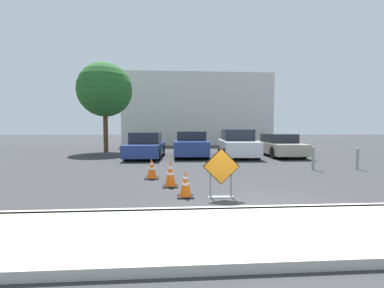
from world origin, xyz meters
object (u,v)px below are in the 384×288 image
object	(u,v)px
traffic_cone_third	(152,169)
bollard_second	(357,158)
road_closed_sign	(221,171)
parked_car_nearest	(146,146)
parked_car_second	(192,145)
traffic_cone_nearest	(185,184)
traffic_cone_second	(170,174)
bollard_nearest	(313,157)
parked_car_third	(237,144)
parked_car_fourth	(279,145)

from	to	relation	value
traffic_cone_third	bollard_second	world-z (taller)	bollard_second
road_closed_sign	parked_car_nearest	bearing A→B (deg)	107.70
traffic_cone_third	parked_car_second	bearing A→B (deg)	74.98
road_closed_sign	parked_car_nearest	distance (m)	9.21
traffic_cone_nearest	traffic_cone_third	world-z (taller)	traffic_cone_third
traffic_cone_nearest	traffic_cone_second	distance (m)	1.22
bollard_nearest	bollard_second	xyz separation A→B (m)	(1.90, 0.00, -0.04)
traffic_cone_nearest	parked_car_third	bearing A→B (deg)	68.22
road_closed_sign	parked_car_fourth	world-z (taller)	parked_car_fourth
road_closed_sign	parked_car_fourth	distance (m)	10.47
traffic_cone_third	bollard_second	xyz separation A→B (m)	(8.32, 1.38, 0.14)
traffic_cone_nearest	traffic_cone_second	xyz separation A→B (m)	(-0.39, 1.15, 0.05)
parked_car_second	bollard_second	xyz separation A→B (m)	(6.53, -5.31, -0.23)
traffic_cone_nearest	traffic_cone_second	world-z (taller)	traffic_cone_second
traffic_cone_second	traffic_cone_third	distance (m)	1.38
traffic_cone_third	parked_car_nearest	xyz separation A→B (m)	(-0.88, 6.28, 0.32)
traffic_cone_third	traffic_cone_nearest	bearing A→B (deg)	-66.15
parked_car_nearest	parked_car_third	distance (m)	5.36
road_closed_sign	parked_car_third	size ratio (longest dim) A/B	0.30
traffic_cone_third	parked_car_nearest	world-z (taller)	parked_car_nearest
traffic_cone_third	parked_car_third	bearing A→B (deg)	54.27
traffic_cone_second	bollard_nearest	bearing A→B (deg)	24.21
traffic_cone_nearest	parked_car_third	distance (m)	9.25
road_closed_sign	parked_car_second	bearing A→B (deg)	90.75
traffic_cone_nearest	bollard_second	xyz separation A→B (m)	(7.28, 3.75, 0.16)
parked_car_second	parked_car_third	world-z (taller)	parked_car_third
traffic_cone_third	traffic_cone_second	bearing A→B (deg)	-61.74
traffic_cone_second	traffic_cone_third	xyz separation A→B (m)	(-0.65, 1.21, -0.03)
traffic_cone_third	parked_car_nearest	size ratio (longest dim) A/B	0.16
traffic_cone_second	parked_car_fourth	distance (m)	10.15
traffic_cone_third	parked_car_third	world-z (taller)	parked_car_third
traffic_cone_third	bollard_nearest	distance (m)	6.57
traffic_cone_third	parked_car_third	xyz separation A→B (m)	(4.48, 6.22, 0.39)
road_closed_sign	traffic_cone_second	distance (m)	1.83
parked_car_third	bollard_nearest	world-z (taller)	parked_car_third
road_closed_sign	traffic_cone_nearest	bearing A→B (deg)	171.47
road_closed_sign	parked_car_nearest	world-z (taller)	parked_car_nearest
traffic_cone_nearest	parked_car_third	world-z (taller)	parked_car_third
parked_car_second	bollard_nearest	size ratio (longest dim) A/B	4.52
parked_car_nearest	parked_car_fourth	world-z (taller)	parked_car_nearest
traffic_cone_second	bollard_nearest	distance (m)	6.33
parked_car_third	bollard_second	xyz separation A→B (m)	(3.85, -4.84, -0.25)
traffic_cone_nearest	parked_car_second	xyz separation A→B (m)	(0.75, 9.06, 0.38)
parked_car_nearest	parked_car_second	size ratio (longest dim) A/B	0.99
bollard_second	parked_car_third	bearing A→B (deg)	128.50
traffic_cone_second	bollard_second	xyz separation A→B (m)	(7.67, 2.60, 0.10)
traffic_cone_third	parked_car_fourth	xyz separation A→B (m)	(7.15, 6.57, 0.29)
road_closed_sign	bollard_nearest	size ratio (longest dim) A/B	1.27
traffic_cone_third	parked_car_fourth	size ratio (longest dim) A/B	0.15
parked_car_second	traffic_cone_nearest	bearing A→B (deg)	88.48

